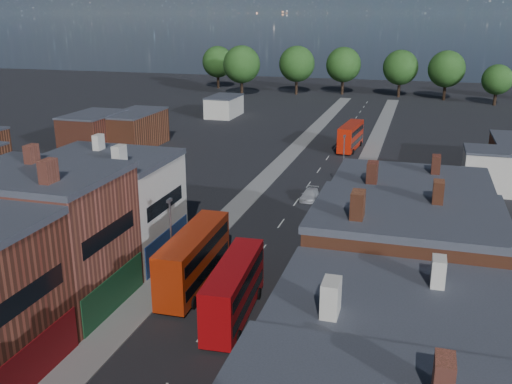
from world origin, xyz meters
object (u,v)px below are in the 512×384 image
Objects in this scene: car_3 at (309,195)px; bus_2 at (351,136)px; bus_0 at (194,258)px; car_2 at (230,269)px; ped_3 at (311,319)px; bus_1 at (234,289)px.

bus_2 is at bearing 88.71° from car_3.
bus_2 reaches higher than car_3.
bus_0 is 27.32m from car_3.
car_2 is at bearing -94.75° from car_3.
car_2 is at bearing -89.38° from bus_2.
car_3 is (4.88, 26.80, -2.07)m from bus_0.
bus_2 reaches higher than car_2.
bus_2 is at bearing 82.25° from bus_0.
ped_3 is at bearing -23.47° from bus_0.
bus_1 is 5.44× the size of ped_3.
bus_1 is 1.01× the size of bus_2.
car_3 is at bearing 86.67° from bus_1.
bus_0 is 2.72× the size of car_2.
bus_0 is at bearing 84.37° from ped_3.
bus_0 is 1.09× the size of bus_1.
bus_0 reaches higher than car_3.
car_3 is at bearing -87.83° from bus_2.
car_3 reaches higher than car_2.
car_3 is (-0.12, 30.92, -1.83)m from bus_1.
bus_0 is 4.27m from car_2.
bus_1 is 30.97m from car_3.
bus_1 is at bearing -86.34° from bus_2.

